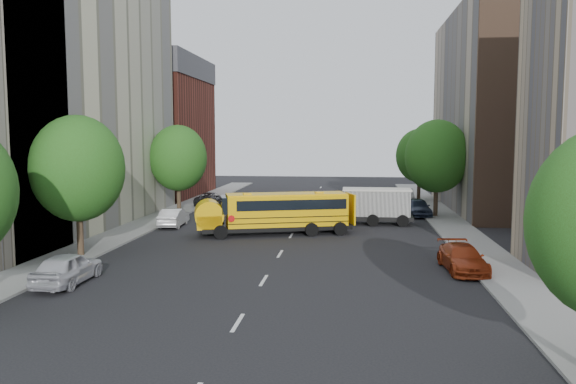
% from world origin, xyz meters
% --- Properties ---
extents(ground, '(120.00, 120.00, 0.00)m').
position_xyz_m(ground, '(0.00, 0.00, 0.00)').
color(ground, black).
rests_on(ground, ground).
extents(sidewalk_left, '(3.00, 80.00, 0.12)m').
position_xyz_m(sidewalk_left, '(-11.50, 5.00, 0.06)').
color(sidewalk_left, slate).
rests_on(sidewalk_left, ground).
extents(sidewalk_right, '(3.00, 80.00, 0.12)m').
position_xyz_m(sidewalk_right, '(11.50, 5.00, 0.06)').
color(sidewalk_right, slate).
rests_on(sidewalk_right, ground).
extents(lane_markings, '(0.15, 64.00, 0.01)m').
position_xyz_m(lane_markings, '(0.00, 10.00, 0.01)').
color(lane_markings, silver).
rests_on(lane_markings, ground).
extents(building_left_cream, '(10.00, 26.00, 20.00)m').
position_xyz_m(building_left_cream, '(-18.00, 6.00, 10.00)').
color(building_left_cream, beige).
rests_on(building_left_cream, ground).
extents(building_left_redbrick, '(10.00, 15.00, 13.00)m').
position_xyz_m(building_left_redbrick, '(-18.00, 28.00, 6.50)').
color(building_left_redbrick, maroon).
rests_on(building_left_redbrick, ground).
extents(building_right_far, '(10.00, 22.00, 18.00)m').
position_xyz_m(building_right_far, '(18.00, 20.00, 9.00)').
color(building_right_far, tan).
rests_on(building_right_far, ground).
extents(building_right_sidewall, '(10.10, 0.30, 18.00)m').
position_xyz_m(building_right_sidewall, '(18.00, 9.00, 9.00)').
color(building_right_sidewall, brown).
rests_on(building_right_sidewall, ground).
extents(street_tree_1, '(5.12, 5.12, 7.90)m').
position_xyz_m(street_tree_1, '(-11.00, -4.00, 4.95)').
color(street_tree_1, '#38281C').
rests_on(street_tree_1, ground).
extents(street_tree_2, '(4.99, 4.99, 7.71)m').
position_xyz_m(street_tree_2, '(-11.00, 14.00, 4.83)').
color(street_tree_2, '#38281C').
rests_on(street_tree_2, ground).
extents(street_tree_4, '(5.25, 5.25, 8.10)m').
position_xyz_m(street_tree_4, '(11.00, 14.00, 5.08)').
color(street_tree_4, '#38281C').
rests_on(street_tree_4, ground).
extents(street_tree_5, '(4.86, 4.86, 7.51)m').
position_xyz_m(street_tree_5, '(11.00, 26.00, 4.70)').
color(street_tree_5, '#38281C').
rests_on(street_tree_5, ground).
extents(school_bus, '(10.46, 5.20, 2.89)m').
position_xyz_m(school_bus, '(-1.16, 4.37, 1.61)').
color(school_bus, black).
rests_on(school_bus, ground).
extents(safari_truck, '(6.45, 2.44, 2.75)m').
position_xyz_m(safari_truck, '(5.52, 9.64, 1.45)').
color(safari_truck, black).
rests_on(safari_truck, ground).
extents(parked_car_0, '(1.79, 4.38, 1.49)m').
position_xyz_m(parked_car_0, '(-8.80, -9.62, 0.74)').
color(parked_car_0, silver).
rests_on(parked_car_0, ground).
extents(parked_car_1, '(1.67, 4.20, 1.36)m').
position_xyz_m(parked_car_1, '(-9.17, 6.93, 0.68)').
color(parked_car_1, silver).
rests_on(parked_car_1, ground).
extents(parked_car_2, '(2.33, 4.74, 1.29)m').
position_xyz_m(parked_car_2, '(-9.60, 19.54, 0.65)').
color(parked_car_2, black).
rests_on(parked_car_2, ground).
extents(parked_car_3, '(2.17, 4.63, 1.31)m').
position_xyz_m(parked_car_3, '(9.60, -5.02, 0.65)').
color(parked_car_3, '#9C3313').
rests_on(parked_car_3, ground).
extents(parked_car_4, '(2.22, 4.60, 1.52)m').
position_xyz_m(parked_car_4, '(9.60, 14.49, 0.76)').
color(parked_car_4, '#2E3952').
rests_on(parked_car_4, ground).
extents(parked_car_5, '(1.48, 4.08, 1.34)m').
position_xyz_m(parked_car_5, '(9.60, 24.96, 0.67)').
color(parked_car_5, gray).
rests_on(parked_car_5, ground).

